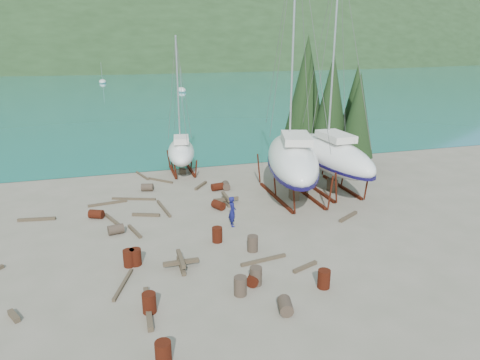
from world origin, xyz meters
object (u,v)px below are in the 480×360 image
object	(u,v)px
large_sailboat_near	(292,158)
worker	(232,211)
small_sailboat_shore	(181,151)
large_sailboat_far	(331,154)

from	to	relation	value
large_sailboat_near	worker	world-z (taller)	large_sailboat_near
large_sailboat_near	small_sailboat_shore	bearing A→B (deg)	145.16
large_sailboat_near	worker	distance (m)	7.02
large_sailboat_far	worker	size ratio (longest dim) A/B	8.87
worker	large_sailboat_near	bearing A→B (deg)	-51.36
large_sailboat_near	small_sailboat_shore	distance (m)	10.87
small_sailboat_shore	worker	distance (m)	12.46
large_sailboat_near	large_sailboat_far	distance (m)	3.57
small_sailboat_shore	large_sailboat_near	bearing A→B (deg)	-43.46
large_sailboat_far	small_sailboat_shore	xyz separation A→B (m)	(-10.13, 7.76, -0.90)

